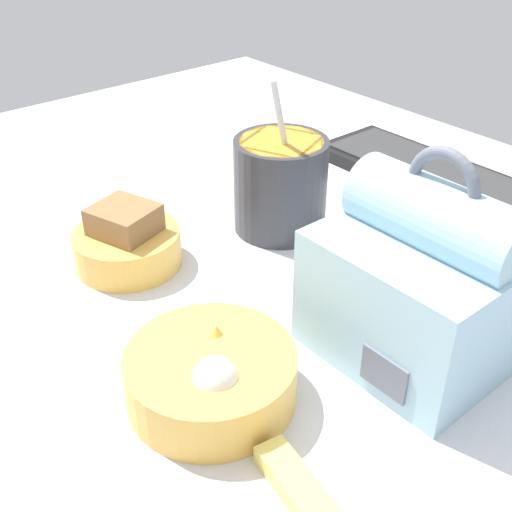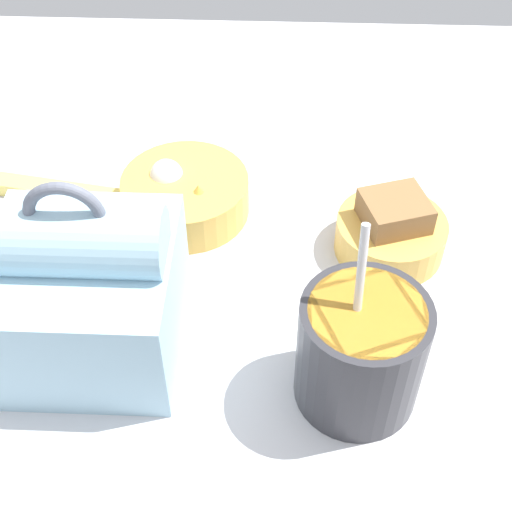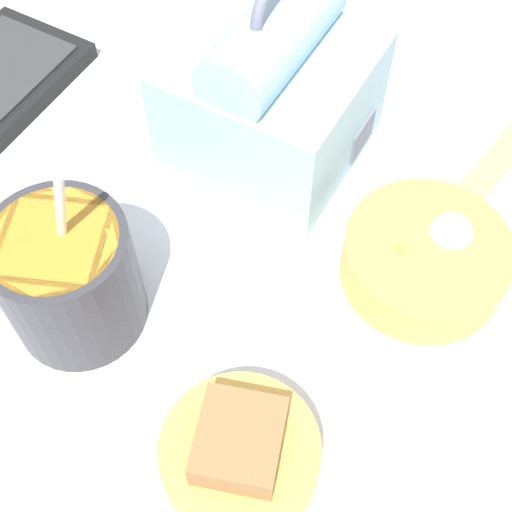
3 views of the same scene
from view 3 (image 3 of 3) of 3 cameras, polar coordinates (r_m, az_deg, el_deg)
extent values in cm
cube|color=silver|center=(62.19, 1.06, -2.13)|extent=(140.00, 110.00, 2.00)
cube|color=#9EC6DB|center=(66.17, 1.23, 12.09)|extent=(16.02, 16.18, 11.34)
cylinder|color=#9EC6DB|center=(61.19, 1.36, 17.00)|extent=(15.22, 6.24, 6.24)
cube|color=slate|center=(67.63, 8.53, 9.49)|extent=(4.49, 0.30, 3.40)
torus|color=slate|center=(59.42, 1.42, 19.07)|extent=(6.61, 1.00, 6.61)
cylinder|color=#333338|center=(56.65, -14.71, -1.79)|extent=(10.72, 10.72, 10.93)
cylinder|color=gold|center=(52.46, -15.92, 1.14)|extent=(9.44, 9.44, 0.60)
cylinder|color=silver|center=(51.30, -15.30, 2.48)|extent=(0.70, 3.72, 12.37)
cylinder|color=#EAB24C|center=(52.78, -1.28, -15.75)|extent=(11.42, 11.42, 3.93)
cube|color=olive|center=(50.72, -1.33, -15.03)|extent=(7.73, 7.37, 5.51)
cylinder|color=#EAB24C|center=(61.22, 13.34, -0.27)|extent=(13.87, 13.87, 4.51)
ellipsoid|color=white|center=(61.15, 15.23, 1.54)|extent=(3.77, 3.77, 4.44)
cone|color=#EFBC47|center=(59.36, 11.25, -0.08)|extent=(6.27, 6.27, 3.83)
sphere|color=#4C5623|center=(61.25, 17.11, -1.51)|extent=(1.66, 1.66, 1.66)
sphere|color=#4C5623|center=(61.58, 16.60, -0.80)|extent=(1.66, 1.66, 1.66)
sphere|color=#4C5623|center=(61.64, 15.79, -0.37)|extent=(1.66, 1.66, 1.66)
camera|label=1|loc=(0.70, 51.59, 28.32)|focal=45.00mm
camera|label=2|loc=(0.67, -56.89, 41.59)|focal=50.00mm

